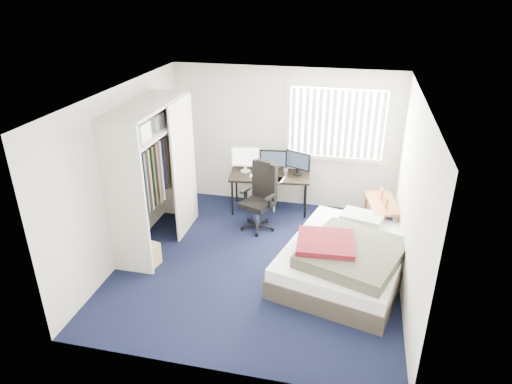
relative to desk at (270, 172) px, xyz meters
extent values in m
plane|color=black|center=(0.18, -1.76, -0.73)|extent=(4.20, 4.20, 0.00)
plane|color=silver|center=(0.18, 0.34, 0.52)|extent=(4.00, 0.00, 4.00)
plane|color=silver|center=(0.18, -3.86, 0.52)|extent=(4.00, 0.00, 4.00)
plane|color=silver|center=(-1.82, -1.76, 0.52)|extent=(0.00, 4.20, 4.20)
plane|color=silver|center=(2.18, -1.76, 0.52)|extent=(0.00, 4.20, 4.20)
plane|color=white|center=(0.18, -1.76, 1.77)|extent=(4.20, 4.20, 0.00)
cube|color=white|center=(1.08, 0.32, 0.87)|extent=(1.60, 0.02, 1.20)
cube|color=beige|center=(1.08, 0.29, 1.50)|extent=(1.72, 0.06, 0.06)
cube|color=beige|center=(1.08, 0.29, 0.24)|extent=(1.72, 0.06, 0.06)
cube|color=white|center=(1.08, 0.26, 0.87)|extent=(1.60, 0.04, 1.16)
cube|color=beige|center=(-1.52, -2.36, 0.37)|extent=(0.60, 0.04, 2.20)
cube|color=beige|center=(-1.52, -0.56, 0.37)|extent=(0.60, 0.04, 2.20)
cube|color=beige|center=(-1.52, -1.46, 1.47)|extent=(0.60, 1.80, 0.04)
cube|color=beige|center=(-1.52, -1.46, 1.09)|extent=(0.56, 1.74, 0.03)
cylinder|color=silver|center=(-1.52, -1.46, 0.97)|extent=(0.03, 1.72, 0.03)
cube|color=#26262B|center=(-1.52, -1.56, 0.52)|extent=(0.38, 1.10, 0.90)
cube|color=beige|center=(-1.20, -1.01, 0.37)|extent=(0.03, 0.90, 2.20)
cube|color=white|center=(-1.52, -1.91, 1.23)|extent=(0.38, 0.30, 0.24)
cube|color=gray|center=(-1.52, -1.41, 1.22)|extent=(0.34, 0.28, 0.22)
cube|color=black|center=(0.00, -0.03, -0.06)|extent=(1.47, 0.82, 0.04)
cylinder|color=black|center=(-0.60, -0.37, -0.40)|extent=(0.04, 0.04, 0.65)
cylinder|color=black|center=(-0.67, 0.16, -0.40)|extent=(0.04, 0.04, 0.65)
cylinder|color=black|center=(0.67, -0.21, -0.40)|extent=(0.04, 0.04, 0.65)
cylinder|color=black|center=(0.60, 0.32, -0.40)|extent=(0.04, 0.04, 0.65)
cube|color=white|center=(-0.46, 0.03, 0.24)|extent=(0.50, 0.09, 0.36)
cube|color=white|center=(-0.46, 0.03, 0.24)|extent=(0.45, 0.06, 0.31)
cube|color=black|center=(0.03, 0.09, 0.22)|extent=(0.48, 0.09, 0.32)
cube|color=#1E2838|center=(0.03, 0.09, 0.22)|extent=(0.43, 0.06, 0.27)
cube|color=black|center=(0.47, 0.11, 0.22)|extent=(0.48, 0.09, 0.32)
cube|color=#1E2838|center=(0.47, 0.11, 0.22)|extent=(0.43, 0.06, 0.27)
cube|color=white|center=(-0.13, -0.14, -0.03)|extent=(0.41, 0.19, 0.02)
cube|color=black|center=(0.15, -0.10, -0.03)|extent=(0.07, 0.11, 0.02)
cylinder|color=silver|center=(0.28, -0.04, 0.04)|extent=(0.08, 0.08, 0.16)
cube|color=white|center=(0.00, -0.03, -0.04)|extent=(0.33, 0.32, 0.00)
cube|color=black|center=(-0.06, -0.75, -0.67)|extent=(0.71, 0.71, 0.11)
cylinder|color=silver|center=(-0.06, -0.75, -0.49)|extent=(0.05, 0.05, 0.36)
cube|color=black|center=(-0.06, -0.75, -0.28)|extent=(0.59, 0.59, 0.09)
cube|color=black|center=(0.02, -0.55, 0.08)|extent=(0.45, 0.26, 0.63)
cube|color=black|center=(0.02, -0.55, 0.35)|extent=(0.29, 0.20, 0.14)
cube|color=black|center=(-0.29, -0.65, -0.09)|extent=(0.16, 0.26, 0.04)
cube|color=black|center=(0.16, -0.84, -0.09)|extent=(0.16, 0.26, 0.04)
cube|color=white|center=(-0.03, -0.03, -0.50)|extent=(0.34, 0.29, 0.03)
cylinder|color=white|center=(-0.11, -0.13, -0.62)|extent=(0.04, 0.04, 0.22)
cylinder|color=white|center=(-0.15, 0.02, -0.62)|extent=(0.04, 0.04, 0.22)
cylinder|color=white|center=(0.10, -0.09, -0.62)|extent=(0.04, 0.04, 0.22)
cylinder|color=white|center=(0.06, 0.07, -0.62)|extent=(0.04, 0.04, 0.22)
cube|color=brown|center=(1.93, -0.51, -0.15)|extent=(0.58, 0.93, 0.04)
cube|color=brown|center=(1.83, -0.93, -0.45)|extent=(0.05, 0.05, 0.56)
cube|color=brown|center=(1.68, -0.16, -0.45)|extent=(0.05, 0.05, 0.56)
cube|color=brown|center=(2.18, -0.86, -0.45)|extent=(0.05, 0.05, 0.56)
cube|color=brown|center=(2.03, -0.09, -0.45)|extent=(0.05, 0.05, 0.56)
cube|color=brown|center=(1.97, -0.70, -0.04)|extent=(0.05, 0.14, 0.18)
cube|color=brown|center=(1.91, -0.38, -0.04)|extent=(0.05, 0.14, 0.18)
cube|color=#383128|center=(1.43, -1.74, -0.59)|extent=(2.03, 2.41, 0.27)
cube|color=white|center=(1.43, -1.74, -0.37)|extent=(1.99, 2.36, 0.19)
cube|color=#A8B0A2|center=(1.62, -1.00, -0.21)|extent=(0.68, 0.54, 0.14)
cube|color=#343629|center=(1.51, -2.02, -0.21)|extent=(1.55, 1.62, 0.18)
cube|color=#550E1C|center=(1.15, -2.03, -0.12)|extent=(0.79, 0.75, 0.16)
cube|color=tan|center=(-1.47, -2.17, -0.56)|extent=(0.50, 0.41, 0.33)
camera|label=1|loc=(1.39, -7.30, 3.09)|focal=32.00mm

